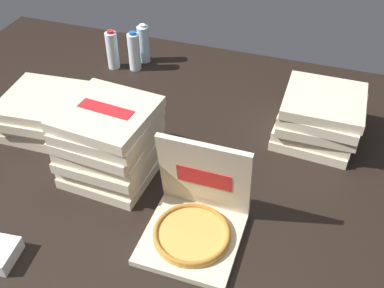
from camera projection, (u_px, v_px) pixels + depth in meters
name	position (u px, v px, depth m)	size (l,w,h in m)	color
ground_plane	(173.00, 182.00, 1.96)	(3.20, 2.40, 0.02)	black
open_pizza_box	(195.00, 218.00, 1.69)	(0.35, 0.36, 0.38)	beige
pizza_stack_left_mid	(319.00, 117.00, 2.10)	(0.40, 0.39, 0.24)	beige
pizza_stack_right_near	(110.00, 142.00, 1.89)	(0.39, 0.39, 0.33)	beige
pizza_stack_center_far	(45.00, 113.00, 2.17)	(0.39, 0.40, 0.19)	beige
water_bottle_0	(112.00, 50.00, 2.61)	(0.07, 0.07, 0.23)	white
water_bottle_1	(144.00, 44.00, 2.66)	(0.07, 0.07, 0.23)	silver
water_bottle_2	(134.00, 52.00, 2.59)	(0.07, 0.07, 0.23)	white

